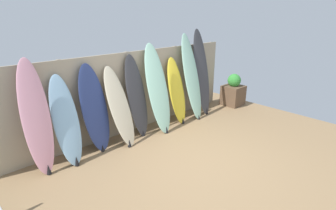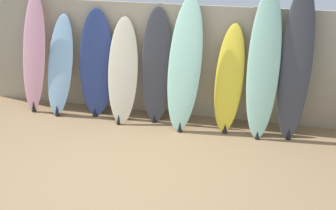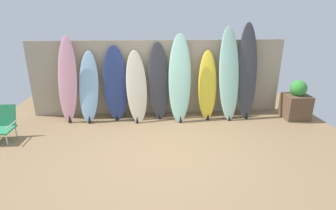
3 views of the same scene
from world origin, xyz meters
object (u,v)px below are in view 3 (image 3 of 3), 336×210
at_px(surfboard_navy_2, 115,84).
at_px(surfboard_charcoal_4, 159,82).
at_px(surfboard_seafoam_5, 180,78).
at_px(surfboard_yellow_6, 207,85).
at_px(surfboard_skyblue_1, 89,87).
at_px(surfboard_cream_3, 137,87).
at_px(beach_chair, 1,123).
at_px(surfboard_pink_0, 67,80).
at_px(surfboard_seafoam_7, 229,74).
at_px(planter_box, 296,102).
at_px(surfboard_charcoal_8, 247,72).

xyz_separation_m(surfboard_navy_2, surfboard_charcoal_4, (1.01, 0.01, 0.03)).
height_order(surfboard_seafoam_5, surfboard_yellow_6, surfboard_seafoam_5).
relative_size(surfboard_skyblue_1, surfboard_cream_3, 1.00).
bearing_deg(surfboard_skyblue_1, beach_chair, -149.57).
relative_size(surfboard_pink_0, surfboard_charcoal_4, 1.09).
bearing_deg(surfboard_seafoam_7, planter_box, -7.66).
relative_size(beach_chair, planter_box, 0.71).
relative_size(surfboard_charcoal_8, planter_box, 2.38).
height_order(beach_chair, planter_box, planter_box).
relative_size(surfboard_seafoam_7, beach_chair, 3.24).
bearing_deg(surfboard_charcoal_4, planter_box, -5.81).
bearing_deg(surfboard_cream_3, surfboard_pink_0, 178.06).
bearing_deg(planter_box, surfboard_charcoal_4, 174.19).
distance_m(surfboard_skyblue_1, surfboard_cream_3, 1.09).
distance_m(surfboard_pink_0, surfboard_charcoal_4, 2.07).
relative_size(surfboard_cream_3, surfboard_seafoam_5, 0.81).
height_order(surfboard_navy_2, surfboard_yellow_6, surfboard_navy_2).
relative_size(surfboard_pink_0, beach_chair, 2.95).
relative_size(surfboard_cream_3, surfboard_charcoal_4, 0.90).
xyz_separation_m(surfboard_cream_3, surfboard_yellow_6, (1.66, 0.04, -0.00)).
height_order(surfboard_pink_0, surfboard_skyblue_1, surfboard_pink_0).
distance_m(surfboard_skyblue_1, surfboard_navy_2, 0.61).
bearing_deg(surfboard_pink_0, surfboard_yellow_6, -0.16).
distance_m(surfboard_navy_2, surfboard_charcoal_8, 3.09).
relative_size(surfboard_navy_2, surfboard_seafoam_7, 0.80).
relative_size(surfboard_pink_0, surfboard_yellow_6, 1.22).
bearing_deg(surfboard_seafoam_7, surfboard_pink_0, 179.24).
bearing_deg(surfboard_navy_2, planter_box, -4.30).
xyz_separation_m(surfboard_navy_2, beach_chair, (-2.15, -0.98, -0.52)).
distance_m(surfboard_pink_0, surfboard_seafoam_7, 3.70).
height_order(surfboard_navy_2, surfboard_cream_3, surfboard_navy_2).
bearing_deg(surfboard_yellow_6, surfboard_seafoam_7, -4.67).
distance_m(surfboard_pink_0, surfboard_charcoal_8, 4.15).
xyz_separation_m(surfboard_yellow_6, beach_chair, (-4.30, -0.92, -0.46)).
distance_m(surfboard_charcoal_4, surfboard_seafoam_5, 0.51).
bearing_deg(surfboard_yellow_6, beach_chair, -167.91).
xyz_separation_m(surfboard_pink_0, beach_chair, (-1.09, -0.93, -0.63)).
bearing_deg(surfboard_pink_0, surfboard_charcoal_8, -0.05).
distance_m(surfboard_cream_3, surfboard_yellow_6, 1.66).
bearing_deg(surfboard_seafoam_7, surfboard_charcoal_4, 176.04).
xyz_separation_m(surfboard_pink_0, surfboard_yellow_6, (3.21, -0.01, -0.17)).
bearing_deg(beach_chair, surfboard_yellow_6, 5.26).
bearing_deg(surfboard_yellow_6, surfboard_seafoam_5, -174.06).
height_order(surfboard_pink_0, surfboard_charcoal_4, surfboard_pink_0).
xyz_separation_m(surfboard_pink_0, surfboard_cream_3, (1.55, -0.05, -0.17)).
xyz_separation_m(surfboard_navy_2, surfboard_cream_3, (0.49, -0.11, -0.06)).
xyz_separation_m(surfboard_charcoal_8, beach_chair, (-5.23, -0.93, -0.76)).
xyz_separation_m(surfboard_seafoam_7, beach_chair, (-4.79, -0.88, -0.73)).
relative_size(surfboard_charcoal_4, surfboard_yellow_6, 1.12).
bearing_deg(surfboard_cream_3, surfboard_skyblue_1, 178.30).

